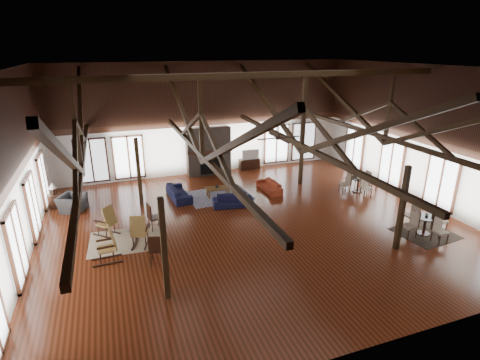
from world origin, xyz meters
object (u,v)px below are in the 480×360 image
object	(u,v)px
sofa_navy_front	(233,201)
cafe_table_far	(358,182)
armchair	(72,203)
sofa_navy_left	(179,193)
coffee_table	(218,189)
tv_console	(249,164)
sofa_orange	(269,186)
cafe_table_near	(425,222)

from	to	relation	value
sofa_navy_front	cafe_table_far	size ratio (longest dim) A/B	0.92
armchair	sofa_navy_left	bearing A→B (deg)	-64.87
coffee_table	cafe_table_far	size ratio (longest dim) A/B	0.61
sofa_navy_left	tv_console	size ratio (longest dim) A/B	1.70
sofa_navy_left	cafe_table_far	size ratio (longest dim) A/B	1.04
cafe_table_far	tv_console	xyz separation A→B (m)	(-3.67, 5.18, -0.20)
coffee_table	cafe_table_far	distance (m)	6.82
sofa_navy_front	sofa_navy_left	world-z (taller)	sofa_navy_left
sofa_orange	tv_console	bearing A→B (deg)	171.59
cafe_table_near	cafe_table_far	bearing A→B (deg)	85.62
sofa_navy_left	armchair	distance (m)	4.60
sofa_orange	cafe_table_far	xyz separation A→B (m)	(4.01, -1.56, 0.25)
tv_console	armchair	bearing A→B (deg)	-162.81
sofa_navy_left	coffee_table	world-z (taller)	sofa_navy_left
sofa_navy_front	coffee_table	xyz separation A→B (m)	(-0.28, 1.37, 0.12)
armchair	cafe_table_far	xyz separation A→B (m)	(12.97, -2.30, 0.14)
sofa_orange	cafe_table_near	size ratio (longest dim) A/B	0.88
cafe_table_near	tv_console	size ratio (longest dim) A/B	1.63
cafe_table_far	sofa_navy_left	bearing A→B (deg)	165.96
coffee_table	armchair	world-z (taller)	armchair
coffee_table	sofa_navy_left	bearing A→B (deg)	173.30
coffee_table	armchair	size ratio (longest dim) A/B	1.07
sofa_navy_front	cafe_table_near	distance (m)	7.73
sofa_navy_left	cafe_table_far	bearing A→B (deg)	-108.16
sofa_navy_left	sofa_orange	world-z (taller)	sofa_navy_left
armchair	coffee_table	bearing A→B (deg)	-67.25
cafe_table_far	cafe_table_near	bearing A→B (deg)	-94.38
coffee_table	cafe_table_far	world-z (taller)	cafe_table_far
sofa_navy_left	cafe_table_far	world-z (taller)	cafe_table_far
sofa_orange	sofa_navy_front	bearing A→B (deg)	-65.72
cafe_table_near	sofa_navy_left	bearing A→B (deg)	140.46
armchair	tv_console	distance (m)	9.74
sofa_orange	tv_console	distance (m)	3.64
sofa_navy_left	cafe_table_near	world-z (taller)	cafe_table_near
sofa_orange	cafe_table_near	distance (m)	7.12
armchair	sofa_orange	bearing A→B (deg)	-67.03
coffee_table	armchair	xyz separation A→B (m)	(-6.39, 0.56, -0.02)
sofa_navy_front	tv_console	xyz separation A→B (m)	(2.64, 4.81, 0.03)
sofa_navy_front	sofa_navy_left	size ratio (longest dim) A/B	0.88
cafe_table_far	sofa_navy_front	bearing A→B (deg)	176.59
coffee_table	cafe_table_near	distance (m)	8.86
armchair	cafe_table_far	distance (m)	13.18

